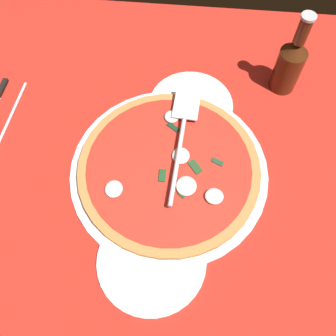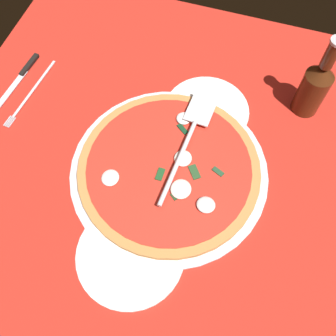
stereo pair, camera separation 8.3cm
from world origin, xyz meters
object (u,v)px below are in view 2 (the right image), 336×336
(pizza, at_px, (168,168))
(place_setting_far, at_px, (26,85))
(beer_bottle, at_px, (315,86))
(dinner_plate_left, at_px, (130,255))
(dinner_plate_right, at_px, (207,111))
(pizza_server, at_px, (188,138))

(pizza, relative_size, place_setting_far, 1.78)
(beer_bottle, bearing_deg, pizza, 135.79)
(dinner_plate_left, height_order, place_setting_far, place_setting_far)
(dinner_plate_right, height_order, place_setting_far, place_setting_far)
(dinner_plate_right, height_order, pizza_server, pizza_server)
(dinner_plate_left, relative_size, pizza, 0.54)
(pizza_server, distance_m, place_setting_far, 0.44)
(place_setting_far, bearing_deg, dinner_plate_right, 103.04)
(dinner_plate_left, relative_size, dinner_plate_right, 1.07)
(pizza, xyz_separation_m, pizza_server, (0.07, -0.02, 0.02))
(pizza, relative_size, pizza_server, 1.30)
(dinner_plate_right, height_order, beer_bottle, beer_bottle)
(pizza, height_order, pizza_server, pizza_server)
(pizza_server, xyz_separation_m, place_setting_far, (0.05, 0.43, -0.04))
(dinner_plate_right, relative_size, place_setting_far, 0.90)
(pizza_server, bearing_deg, dinner_plate_left, 175.79)
(beer_bottle, bearing_deg, dinner_plate_right, 110.63)
(dinner_plate_right, xyz_separation_m, pizza, (-0.18, 0.04, 0.01))
(dinner_plate_right, distance_m, place_setting_far, 0.45)
(beer_bottle, bearing_deg, dinner_plate_left, 149.61)
(place_setting_far, distance_m, beer_bottle, 0.69)
(dinner_plate_left, distance_m, pizza_server, 0.28)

